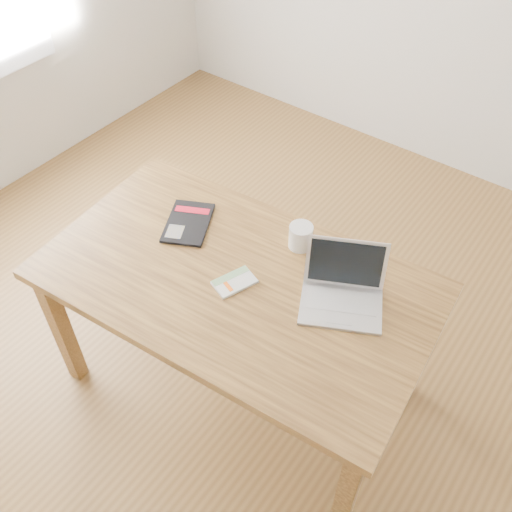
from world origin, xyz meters
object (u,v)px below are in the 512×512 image
Objects in this scene: desk at (237,293)px; black_guidebook at (188,223)px; white_guidebook at (234,282)px; coffee_mug at (301,237)px; laptop at (343,291)px.

desk is 0.38m from black_guidebook.
desk is 5.06× the size of black_guidebook.
white_guidebook is at bearing -48.63° from black_guidebook.
coffee_mug is (0.09, 0.32, 0.05)m from white_guidebook.
black_guidebook is 0.49m from coffee_mug.
desk is at bearing -45.51° from black_guidebook.
black_guidebook is at bearing 178.72° from white_guidebook.
laptop is 0.31m from coffee_mug.
white_guidebook is 1.31× the size of coffee_mug.
laptop is (0.36, 0.18, 0.04)m from white_guidebook.
desk is 0.34m from coffee_mug.
desk is 8.75× the size of white_guidebook.
black_guidebook is at bearing -150.33° from coffee_mug.
black_guidebook is at bearing 156.48° from desk.
desk is 0.10m from white_guidebook.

